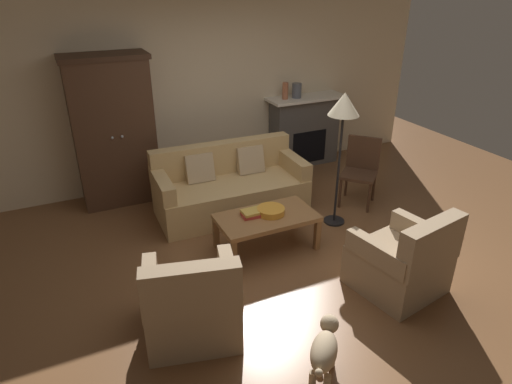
{
  "coord_description": "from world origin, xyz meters",
  "views": [
    {
      "loc": [
        -2.08,
        -3.59,
        2.81
      ],
      "look_at": [
        -0.11,
        0.6,
        0.55
      ],
      "focal_mm": 31.13,
      "sensor_mm": 36.0,
      "label": 1
    }
  ],
  "objects": [
    {
      "name": "couch",
      "position": [
        -0.17,
        1.27,
        0.32
      ],
      "size": [
        1.94,
        0.9,
        0.86
      ],
      "color": "tan",
      "rests_on": "ground"
    },
    {
      "name": "mantel_vase_slate",
      "position": [
        1.37,
        2.28,
        1.23
      ],
      "size": [
        0.15,
        0.15,
        0.22
      ],
      "primitive_type": "cylinder",
      "color": "#565B66",
      "rests_on": "fireplace"
    },
    {
      "name": "fireplace",
      "position": [
        1.55,
        2.3,
        0.57
      ],
      "size": [
        1.26,
        0.48,
        1.12
      ],
      "color": "#4C4947",
      "rests_on": "ground"
    },
    {
      "name": "armchair_near_left",
      "position": [
        -1.31,
        -0.7,
        0.32
      ],
      "size": [
        0.92,
        0.93,
        0.88
      ],
      "color": "#997F60",
      "rests_on": "ground"
    },
    {
      "name": "armoire",
      "position": [
        -1.4,
        2.22,
        0.98
      ],
      "size": [
        1.06,
        0.57,
        1.96
      ],
      "color": "#472D1E",
      "rests_on": "ground"
    },
    {
      "name": "floor_lamp",
      "position": [
        0.9,
        0.42,
        1.42
      ],
      "size": [
        0.36,
        0.36,
        1.65
      ],
      "color": "black",
      "rests_on": "ground"
    },
    {
      "name": "dog",
      "position": [
        -0.53,
        -1.53,
        0.25
      ],
      "size": [
        0.45,
        0.47,
        0.39
      ],
      "color": "tan",
      "rests_on": "ground"
    },
    {
      "name": "side_chair_wooden",
      "position": [
        1.52,
        0.77,
        0.51
      ],
      "size": [
        0.62,
        0.62,
        0.9
      ],
      "color": "#472D1E",
      "rests_on": "ground"
    },
    {
      "name": "back_wall",
      "position": [
        0.0,
        2.55,
        1.4
      ],
      "size": [
        7.2,
        0.1,
        2.8
      ],
      "primitive_type": "cube",
      "color": "beige",
      "rests_on": "ground"
    },
    {
      "name": "ground_plane",
      "position": [
        0.0,
        0.0,
        0.0
      ],
      "size": [
        9.6,
        9.6,
        0.0
      ],
      "primitive_type": "plane",
      "color": "brown"
    },
    {
      "name": "mantel_vase_terracotta",
      "position": [
        1.17,
        2.28,
        1.25
      ],
      "size": [
        0.09,
        0.09,
        0.25
      ],
      "primitive_type": "cylinder",
      "color": "#A86042",
      "rests_on": "fireplace"
    },
    {
      "name": "coffee_table",
      "position": [
        -0.14,
        0.25,
        0.37
      ],
      "size": [
        1.1,
        0.6,
        0.42
      ],
      "color": "olive",
      "rests_on": "ground"
    },
    {
      "name": "armchair_near_right",
      "position": [
        0.72,
        -0.97,
        0.32
      ],
      "size": [
        0.89,
        0.89,
        0.88
      ],
      "color": "#997F60",
      "rests_on": "ground"
    },
    {
      "name": "book_stack",
      "position": [
        -0.28,
        0.31,
        0.45
      ],
      "size": [
        0.26,
        0.19,
        0.07
      ],
      "color": "#B73833",
      "rests_on": "coffee_table"
    },
    {
      "name": "fruit_bowl",
      "position": [
        -0.08,
        0.27,
        0.46
      ],
      "size": [
        0.31,
        0.31,
        0.07
      ],
      "primitive_type": "cylinder",
      "color": "orange",
      "rests_on": "coffee_table"
    }
  ]
}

